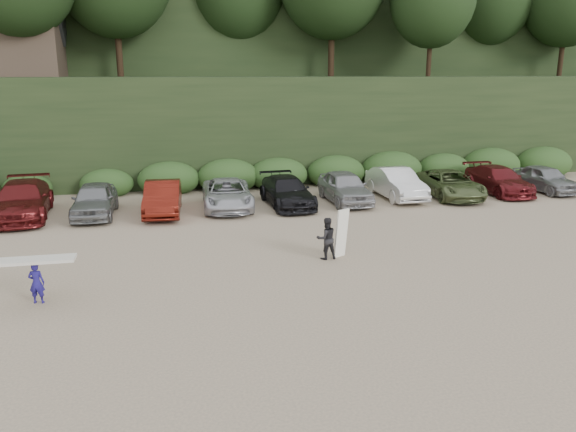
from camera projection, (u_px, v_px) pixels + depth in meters
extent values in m
plane|color=tan|center=(249.00, 285.00, 17.00)|extent=(120.00, 120.00, 0.00)
cube|color=black|center=(195.00, 123.00, 37.02)|extent=(80.00, 14.00, 6.00)
cube|color=black|center=(179.00, 53.00, 52.77)|extent=(90.00, 30.00, 16.00)
cube|color=#2B491E|center=(196.00, 180.00, 30.42)|extent=(46.20, 2.00, 1.20)
imported|color=#5C1516|center=(22.00, 200.00, 24.71)|extent=(2.58, 5.60, 1.59)
imported|color=gray|center=(95.00, 200.00, 25.03)|extent=(1.92, 4.42, 1.49)
imported|color=#61170E|center=(163.00, 198.00, 25.43)|extent=(1.86, 4.56, 1.47)
imported|color=#B5B7BD|center=(227.00, 194.00, 26.49)|extent=(2.55, 5.02, 1.36)
imported|color=black|center=(287.00, 192.00, 26.98)|extent=(2.15, 4.87, 1.39)
imported|color=#99999D|center=(345.00, 187.00, 27.69)|extent=(1.84, 4.54, 1.55)
imported|color=white|center=(396.00, 183.00, 28.65)|extent=(1.70, 4.66, 1.53)
imported|color=#56653A|center=(450.00, 184.00, 28.86)|extent=(2.59, 5.06, 1.37)
imported|color=maroon|center=(498.00, 180.00, 29.84)|extent=(2.04, 4.87, 1.40)
imported|color=gray|center=(545.00, 179.00, 30.26)|extent=(1.90, 4.21, 1.40)
imported|color=navy|center=(37.00, 283.00, 15.53)|extent=(0.47, 0.35, 1.19)
cube|color=silver|center=(34.00, 260.00, 15.37)|extent=(2.18, 0.65, 0.09)
imported|color=black|center=(326.00, 238.00, 19.22)|extent=(0.76, 0.62, 1.47)
cube|color=white|center=(341.00, 233.00, 19.36)|extent=(0.54, 0.43, 1.73)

